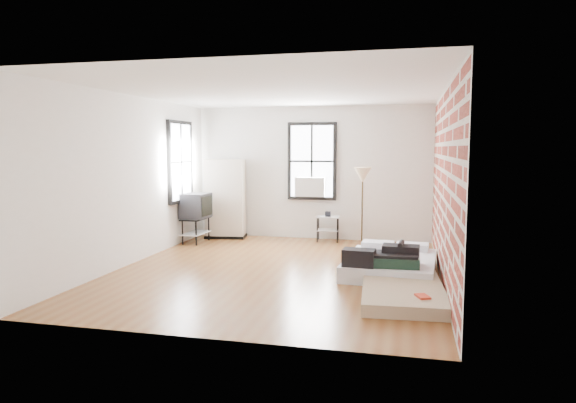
% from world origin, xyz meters
% --- Properties ---
extents(ground, '(6.00, 6.00, 0.00)m').
position_xyz_m(ground, '(0.00, 0.00, 0.00)').
color(ground, brown).
rests_on(ground, ground).
extents(room_shell, '(5.02, 6.02, 2.80)m').
position_xyz_m(room_shell, '(0.23, 0.36, 1.74)').
color(room_shell, silver).
rests_on(room_shell, ground).
extents(mattress_main, '(1.45, 1.89, 0.58)m').
position_xyz_m(mattress_main, '(1.74, 0.23, 0.16)').
color(mattress_main, white).
rests_on(mattress_main, ground).
extents(mattress_bare, '(1.15, 2.01, 0.42)m').
position_xyz_m(mattress_bare, '(1.92, -0.82, 0.13)').
color(mattress_bare, tan).
rests_on(mattress_bare, ground).
extents(wardrobe, '(0.91, 0.60, 1.68)m').
position_xyz_m(wardrobe, '(-1.83, 2.65, 0.84)').
color(wardrobe, black).
rests_on(wardrobe, ground).
extents(side_table, '(0.50, 0.41, 0.62)m').
position_xyz_m(side_table, '(0.39, 2.72, 0.41)').
color(side_table, black).
rests_on(side_table, ground).
extents(floor_lamp, '(0.33, 0.33, 1.56)m').
position_xyz_m(floor_lamp, '(1.14, 2.16, 1.33)').
color(floor_lamp, '#302310').
rests_on(floor_lamp, ground).
extents(tv_stand, '(0.53, 0.73, 1.01)m').
position_xyz_m(tv_stand, '(-2.21, 1.95, 0.72)').
color(tv_stand, black).
rests_on(tv_stand, ground).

